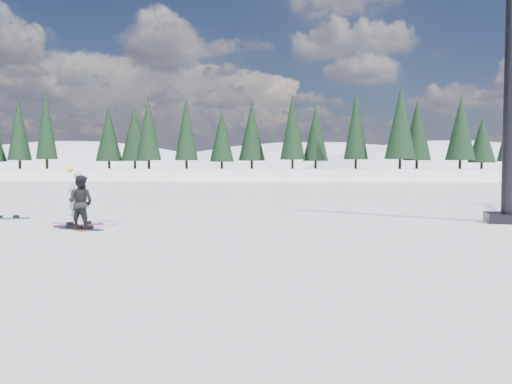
# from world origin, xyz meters

# --- Properties ---
(ground) EXTENTS (420.00, 420.00, 0.00)m
(ground) POSITION_xyz_m (0.00, 0.00, 0.00)
(ground) COLOR white
(ground) RESTS_ON ground
(alpine_backdrop) EXTENTS (412.50, 227.00, 53.20)m
(alpine_backdrop) POSITION_xyz_m (-11.72, 189.18, -13.98)
(alpine_backdrop) COLOR white
(alpine_backdrop) RESTS_ON ground
(lift_tower) EXTENTS (2.35, 1.55, 8.56)m
(lift_tower) POSITION_xyz_m (12.78, 2.92, 3.48)
(lift_tower) COLOR black
(lift_tower) RESTS_ON ground
(snowboarder_woman) EXTENTS (0.75, 0.65, 1.88)m
(snowboarder_woman) POSITION_xyz_m (-1.24, 1.49, 0.88)
(snowboarder_woman) COLOR #A1A2A6
(snowboarder_woman) RESTS_ON ground
(snowboarder_man) EXTENTS (0.89, 0.75, 1.63)m
(snowboarder_man) POSITION_xyz_m (-0.78, 0.51, 0.81)
(snowboarder_man) COLOR black
(snowboarder_man) RESTS_ON ground
(snowboard_woman) EXTENTS (1.42, 1.03, 0.03)m
(snowboard_woman) POSITION_xyz_m (-1.24, 1.49, 0.01)
(snowboard_woman) COLOR #9F2253
(snowboard_woman) RESTS_ON ground
(snowboard_man) EXTENTS (1.51, 0.77, 0.03)m
(snowboard_man) POSITION_xyz_m (-0.78, 0.51, 0.01)
(snowboard_man) COLOR navy
(snowboard_man) RESTS_ON ground
(snowboard_loose_c) EXTENTS (1.52, 0.67, 0.03)m
(snowboard_loose_c) POSITION_xyz_m (-4.59, 3.38, 0.01)
(snowboard_loose_c) COLOR teal
(snowboard_loose_c) RESTS_ON ground
(snowboard_loose_b) EXTENTS (1.25, 1.26, 0.03)m
(snowboard_loose_b) POSITION_xyz_m (-1.01, 0.61, 0.01)
(snowboard_loose_b) COLOR #953920
(snowboard_loose_b) RESTS_ON ground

